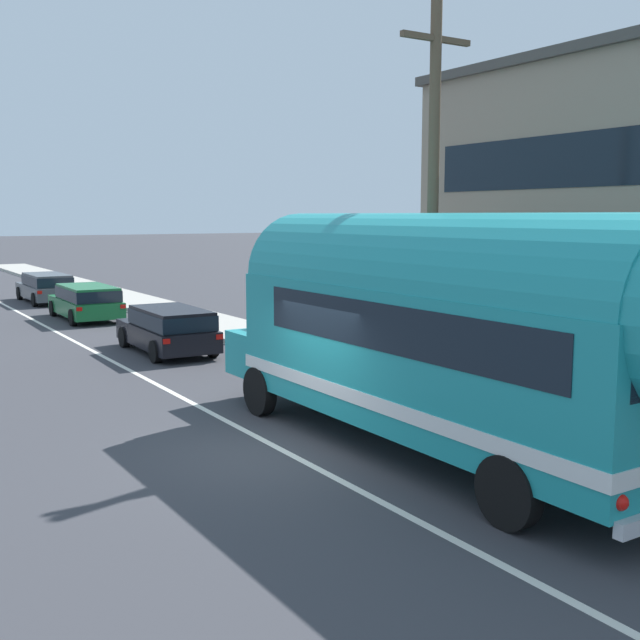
% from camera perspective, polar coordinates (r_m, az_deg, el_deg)
% --- Properties ---
extents(ground_plane, '(300.00, 300.00, 0.00)m').
position_cam_1_polar(ground_plane, '(13.63, -2.74, -9.68)').
color(ground_plane, '#38383D').
extents(lane_markings, '(4.11, 80.00, 0.01)m').
position_cam_1_polar(lane_markings, '(25.08, -12.61, -1.78)').
color(lane_markings, silver).
rests_on(lane_markings, ground).
extents(sidewalk_slab, '(2.66, 90.00, 0.15)m').
position_cam_1_polar(sidewalk_slab, '(24.66, -3.41, -1.60)').
color(sidewalk_slab, '#ADA89E').
rests_on(sidewalk_slab, ground).
extents(utility_pole, '(1.80, 0.24, 8.50)m').
position_cam_1_polar(utility_pole, '(16.64, 8.38, 8.86)').
color(utility_pole, brown).
rests_on(utility_pole, ground).
extents(painted_bus, '(2.65, 11.44, 4.12)m').
position_cam_1_polar(painted_bus, '(12.67, 9.59, -0.42)').
color(painted_bus, teal).
rests_on(painted_bus, ground).
extents(car_lead, '(2.00, 4.46, 1.37)m').
position_cam_1_polar(car_lead, '(23.25, -11.14, -0.51)').
color(car_lead, black).
rests_on(car_lead, ground).
extents(car_second, '(2.04, 4.76, 1.37)m').
position_cam_1_polar(car_second, '(31.47, -16.94, 1.44)').
color(car_second, '#196633').
rests_on(car_second, ground).
extents(car_third, '(1.91, 4.82, 1.37)m').
position_cam_1_polar(car_third, '(38.41, -19.65, 2.40)').
color(car_third, '#474C51').
rests_on(car_third, ground).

